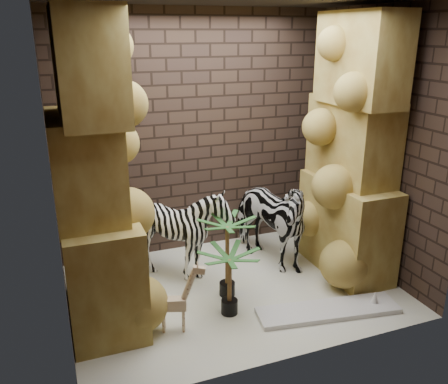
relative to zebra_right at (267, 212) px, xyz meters
name	(u,v)px	position (x,y,z in m)	size (l,w,h in m)	color
floor	(234,289)	(-0.59, -0.44, -0.68)	(3.50, 3.50, 0.00)	#E7E8C1
wall_back	(197,135)	(-0.59, 0.81, 0.82)	(3.50, 3.50, 0.00)	#35261E
wall_front	(296,198)	(-0.59, -1.69, 0.82)	(3.50, 3.50, 0.00)	#35261E
wall_left	(52,177)	(-2.34, -0.44, 0.82)	(3.00, 3.00, 0.00)	#35261E
wall_right	(378,145)	(1.16, -0.44, 0.82)	(3.00, 3.00, 0.00)	#35261E
rock_pillar_left	(93,173)	(-1.99, -0.44, 0.82)	(0.68, 1.30, 3.00)	tan
rock_pillar_right	(353,147)	(0.83, -0.44, 0.82)	(0.58, 1.25, 3.00)	tan
zebra_right	(267,212)	(0.00, 0.00, 0.00)	(0.62, 1.15, 1.36)	white
zebra_left	(182,236)	(-1.03, 0.04, -0.17)	(0.91, 1.12, 1.02)	white
giraffe_toy	(173,297)	(-1.41, -0.93, -0.31)	(0.38, 0.13, 0.73)	beige
palm_front	(227,257)	(-0.71, -0.52, -0.23)	(0.36, 0.36, 0.90)	#295D23
palm_back	(230,282)	(-0.81, -0.85, -0.33)	(0.36, 0.36, 0.70)	#295D23
surfboard	(328,310)	(0.13, -1.20, -0.65)	(1.46, 0.36, 0.05)	silver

